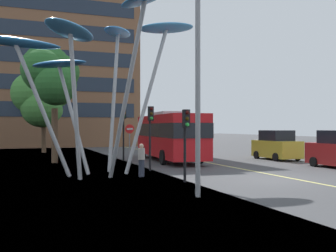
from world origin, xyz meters
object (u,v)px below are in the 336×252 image
traffic_light_kerb_far (150,124)px  traffic_light_island_mid (124,122)px  pedestrian (141,160)px  car_parked_far (277,146)px  no_entry_sign (130,138)px  traffic_light_kerb_near (186,129)px  street_lamp (205,40)px  red_bus (170,134)px  leaf_sculpture (90,48)px

traffic_light_kerb_far → traffic_light_island_mid: (0.18, 6.79, 0.17)m
traffic_light_kerb_far → pedestrian: (-1.22, -2.35, -1.78)m
pedestrian → traffic_light_island_mid: bearing=81.3°
car_parked_far → no_entry_sign: size_ratio=1.52×
traffic_light_kerb_near → car_parked_far: (11.12, 9.01, -1.31)m
traffic_light_kerb_near → pedestrian: 3.28m
street_lamp → traffic_light_kerb_far: bearing=85.2°
traffic_light_kerb_far → car_parked_far: size_ratio=0.90×
traffic_light_kerb_near → red_bus: bearing=73.1°
red_bus → leaf_sculpture: 10.77m
traffic_light_kerb_near → pedestrian: (-1.24, 2.62, -1.52)m
traffic_light_kerb_far → traffic_light_island_mid: size_ratio=0.93×
traffic_light_kerb_near → no_entry_sign: size_ratio=1.23×
leaf_sculpture → traffic_light_kerb_far: bearing=17.3°
pedestrian → no_entry_sign: size_ratio=0.62×
leaf_sculpture → pedestrian: size_ratio=7.08×
traffic_light_kerb_near → traffic_light_island_mid: (0.15, 11.77, 0.44)m
traffic_light_kerb_near → car_parked_far: traffic_light_kerb_near is taller
car_parked_far → traffic_light_kerb_near: bearing=-141.0°
traffic_light_kerb_far → no_entry_sign: bearing=90.9°
traffic_light_island_mid → no_entry_sign: bearing=-95.5°
no_entry_sign → street_lamp: bearing=-92.9°
traffic_light_island_mid → car_parked_far: traffic_light_island_mid is taller
traffic_light_island_mid → car_parked_far: (10.97, -2.76, -1.74)m
red_bus → car_parked_far: bearing=-13.8°
red_bus → traffic_light_kerb_near: bearing=-106.9°
leaf_sculpture → street_lamp: size_ratio=1.30×
no_entry_sign → traffic_light_island_mid: bearing=84.5°
red_bus → no_entry_sign: 3.82m
street_lamp → pedestrian: 7.71m
traffic_light_island_mid → pedestrian: bearing=-98.7°
red_bus → street_lamp: 15.38m
leaf_sculpture → no_entry_sign: 7.85m
traffic_light_kerb_far → red_bus: bearing=60.6°
traffic_light_kerb_near → traffic_light_island_mid: bearing=89.3°
leaf_sculpture → traffic_light_kerb_far: (3.50, 1.09, -3.76)m
leaf_sculpture → no_entry_sign: bearing=57.3°
traffic_light_kerb_far → pedestrian: 3.19m
leaf_sculpture → traffic_light_kerb_near: size_ratio=3.58×
red_bus → leaf_sculpture: leaf_sculpture is taller
leaf_sculpture → traffic_light_island_mid: 9.41m
red_bus → pedestrian: bearing=-118.8°
traffic_light_island_mid → pedestrian: 9.45m
traffic_light_kerb_near → traffic_light_island_mid: traffic_light_island_mid is taller
traffic_light_island_mid → no_entry_sign: size_ratio=1.47×
traffic_light_island_mid → pedestrian: size_ratio=2.36×
leaf_sculpture → pedestrian: leaf_sculpture is taller
traffic_light_kerb_far → street_lamp: size_ratio=0.40×
traffic_light_kerb_near → no_entry_sign: bearing=90.6°
no_entry_sign → traffic_light_kerb_far: bearing=-89.1°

